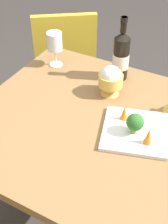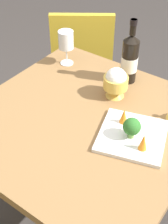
{
  "view_description": "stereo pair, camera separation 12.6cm",
  "coord_description": "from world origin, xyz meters",
  "px_view_note": "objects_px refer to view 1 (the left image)",
  "views": [
    {
      "loc": [
        0.46,
        -0.85,
        1.6
      ],
      "look_at": [
        0.0,
        0.0,
        0.78
      ],
      "focal_mm": 49.44,
      "sensor_mm": 36.0,
      "label": 1
    },
    {
      "loc": [
        0.56,
        -0.78,
        1.6
      ],
      "look_at": [
        0.0,
        0.0,
        0.78
      ],
      "focal_mm": 49.44,
      "sensor_mm": 36.0,
      "label": 2
    }
  ],
  "objects_px": {
    "carrot_garnish_left": "(124,112)",
    "rice_bowl": "(111,80)",
    "wine_bottle": "(121,56)",
    "carrot_garnish_right": "(148,136)",
    "chair_near_window": "(65,56)",
    "serving_plate": "(135,131)",
    "wine_glass": "(55,42)",
    "broccoli_floret": "(135,123)"
  },
  "relations": [
    {
      "from": "broccoli_floret",
      "to": "serving_plate",
      "type": "bearing_deg",
      "value": 88.91
    },
    {
      "from": "rice_bowl",
      "to": "serving_plate",
      "type": "height_order",
      "value": "rice_bowl"
    },
    {
      "from": "carrot_garnish_right",
      "to": "broccoli_floret",
      "type": "bearing_deg",
      "value": 157.57
    },
    {
      "from": "wine_bottle",
      "to": "rice_bowl",
      "type": "bearing_deg",
      "value": -84.21
    },
    {
      "from": "chair_near_window",
      "to": "carrot_garnish_right",
      "type": "bearing_deg",
      "value": -77.6
    },
    {
      "from": "chair_near_window",
      "to": "wine_bottle",
      "type": "bearing_deg",
      "value": -69.71
    },
    {
      "from": "chair_near_window",
      "to": "carrot_garnish_left",
      "type": "xyz_separation_m",
      "value": [
        0.69,
        -0.67,
        0.27
      ]
    },
    {
      "from": "wine_bottle",
      "to": "broccoli_floret",
      "type": "bearing_deg",
      "value": -59.07
    },
    {
      "from": "chair_near_window",
      "to": "carrot_garnish_right",
      "type": "distance_m",
      "value": 1.15
    },
    {
      "from": "wine_bottle",
      "to": "serving_plate",
      "type": "height_order",
      "value": "wine_bottle"
    },
    {
      "from": "wine_bottle",
      "to": "rice_bowl",
      "type": "distance_m",
      "value": 0.15
    },
    {
      "from": "serving_plate",
      "to": "wine_glass",
      "type": "bearing_deg",
      "value": 152.6
    },
    {
      "from": "wine_bottle",
      "to": "carrot_garnish_right",
      "type": "height_order",
      "value": "wine_bottle"
    },
    {
      "from": "rice_bowl",
      "to": "carrot_garnish_left",
      "type": "xyz_separation_m",
      "value": [
        0.13,
        -0.15,
        -0.02
      ]
    },
    {
      "from": "rice_bowl",
      "to": "carrot_garnish_right",
      "type": "bearing_deg",
      "value": -42.05
    },
    {
      "from": "wine_bottle",
      "to": "wine_glass",
      "type": "xyz_separation_m",
      "value": [
        -0.33,
        -0.05,
        0.01
      ]
    },
    {
      "from": "carrot_garnish_left",
      "to": "wine_glass",
      "type": "bearing_deg",
      "value": 153.2
    },
    {
      "from": "serving_plate",
      "to": "broccoli_floret",
      "type": "height_order",
      "value": "broccoli_floret"
    },
    {
      "from": "wine_bottle",
      "to": "carrot_garnish_right",
      "type": "distance_m",
      "value": 0.47
    },
    {
      "from": "wine_bottle",
      "to": "serving_plate",
      "type": "xyz_separation_m",
      "value": [
        0.21,
        -0.33,
        -0.11
      ]
    },
    {
      "from": "rice_bowl",
      "to": "wine_glass",
      "type": "bearing_deg",
      "value": 165.18
    },
    {
      "from": "chair_near_window",
      "to": "broccoli_floret",
      "type": "xyz_separation_m",
      "value": [
        0.75,
        -0.73,
        0.29
      ]
    },
    {
      "from": "wine_bottle",
      "to": "serving_plate",
      "type": "relative_size",
      "value": 0.99
    },
    {
      "from": "wine_bottle",
      "to": "carrot_garnish_left",
      "type": "bearing_deg",
      "value": -63.6
    },
    {
      "from": "rice_bowl",
      "to": "carrot_garnish_left",
      "type": "height_order",
      "value": "rice_bowl"
    },
    {
      "from": "wine_bottle",
      "to": "broccoli_floret",
      "type": "distance_m",
      "value": 0.41
    },
    {
      "from": "carrot_garnish_left",
      "to": "broccoli_floret",
      "type": "bearing_deg",
      "value": -41.9
    },
    {
      "from": "wine_bottle",
      "to": "carrot_garnish_left",
      "type": "xyz_separation_m",
      "value": [
        0.14,
        -0.29,
        -0.07
      ]
    },
    {
      "from": "chair_near_window",
      "to": "rice_bowl",
      "type": "height_order",
      "value": "rice_bowl"
    },
    {
      "from": "broccoli_floret",
      "to": "chair_near_window",
      "type": "bearing_deg",
      "value": 136.08
    },
    {
      "from": "wine_glass",
      "to": "rice_bowl",
      "type": "bearing_deg",
      "value": -14.82
    },
    {
      "from": "rice_bowl",
      "to": "broccoli_floret",
      "type": "height_order",
      "value": "rice_bowl"
    },
    {
      "from": "rice_bowl",
      "to": "carrot_garnish_right",
      "type": "height_order",
      "value": "rice_bowl"
    },
    {
      "from": "broccoli_floret",
      "to": "wine_bottle",
      "type": "bearing_deg",
      "value": 120.93
    },
    {
      "from": "broccoli_floret",
      "to": "carrot_garnish_right",
      "type": "height_order",
      "value": "broccoli_floret"
    },
    {
      "from": "chair_near_window",
      "to": "carrot_garnish_left",
      "type": "relative_size",
      "value": 12.84
    },
    {
      "from": "wine_bottle",
      "to": "carrot_garnish_left",
      "type": "distance_m",
      "value": 0.33
    },
    {
      "from": "carrot_garnish_left",
      "to": "rice_bowl",
      "type": "bearing_deg",
      "value": 131.01
    },
    {
      "from": "chair_near_window",
      "to": "carrot_garnish_right",
      "type": "height_order",
      "value": "chair_near_window"
    },
    {
      "from": "serving_plate",
      "to": "broccoli_floret",
      "type": "bearing_deg",
      "value": -91.09
    },
    {
      "from": "wine_glass",
      "to": "carrot_garnish_left",
      "type": "distance_m",
      "value": 0.54
    },
    {
      "from": "wine_bottle",
      "to": "carrot_garnish_right",
      "type": "relative_size",
      "value": 4.42
    }
  ]
}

